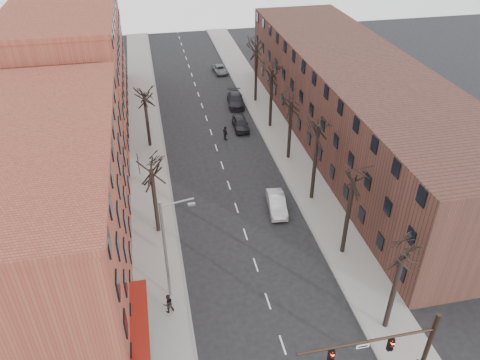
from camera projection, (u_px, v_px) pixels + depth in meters
sidewalk_left at (146, 142)px, 56.08m from camera, size 4.00×90.00×0.15m
sidewalk_right at (275, 129)px, 58.81m from camera, size 4.00×90.00×0.15m
building_left_near at (41, 210)px, 35.14m from camera, size 12.00×26.00×12.00m
building_left_far at (72, 65)px, 58.20m from camera, size 12.00×28.00×14.00m
building_right at (356, 104)px, 53.37m from camera, size 12.00×50.00×10.00m
awning_left at (144, 345)px, 32.26m from camera, size 1.20×7.00×0.15m
hedge at (142, 351)px, 31.07m from camera, size 0.80×6.00×1.00m
tree_right_a at (385, 326)px, 33.53m from camera, size 5.20×5.20×10.00m
tree_right_b at (342, 252)px, 40.05m from camera, size 5.20×5.20×10.80m
tree_right_c at (311, 198)px, 46.56m from camera, size 5.20×5.20×11.60m
tree_right_d at (288, 158)px, 53.08m from camera, size 5.20×5.20×10.00m
tree_right_e at (270, 126)px, 59.60m from camera, size 5.20×5.20×10.80m
tree_right_f at (255, 101)px, 66.11m from camera, size 5.20×5.20×11.60m
tree_left_a at (159, 231)px, 42.34m from camera, size 5.20×5.20×9.50m
tree_left_b at (150, 146)px, 55.37m from camera, size 5.20×5.20×9.50m
signal_mast_arm at (403, 352)px, 26.65m from camera, size 8.14×0.30×7.20m
streetlight at (167, 247)px, 33.14m from camera, size 2.45×0.22×9.03m
silver_sedan at (277, 204)px, 44.61m from camera, size 2.08×4.61×1.47m
parked_car_near at (241, 123)px, 58.67m from camera, size 1.90×4.43×1.49m
parked_car_mid at (236, 100)px, 64.59m from camera, size 2.66×5.43×1.52m
parked_car_far at (220, 69)px, 74.97m from camera, size 2.21×4.22×1.13m
pedestrian_b at (168, 303)px, 34.07m from camera, size 0.93×0.81×1.62m
pedestrian_crossing at (225, 133)px, 56.15m from camera, size 0.79×1.15×1.82m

